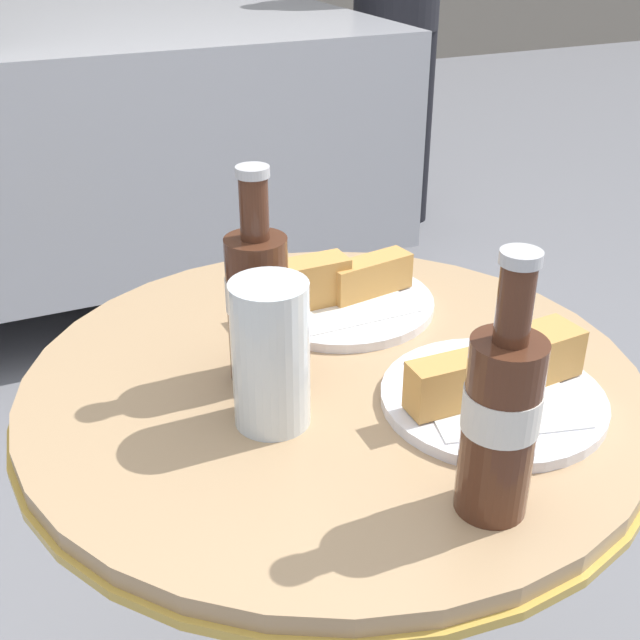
{
  "coord_description": "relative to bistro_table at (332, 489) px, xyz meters",
  "views": [
    {
      "loc": [
        -0.32,
        -0.68,
        1.24
      ],
      "look_at": [
        0.0,
        0.03,
        0.82
      ],
      "focal_mm": 45.0,
      "sensor_mm": 36.0,
      "label": 1
    }
  ],
  "objects": [
    {
      "name": "lunch_plate_far",
      "position": [
        0.07,
        0.14,
        0.18
      ],
      "size": [
        0.24,
        0.24,
        0.07
      ],
      "color": "white",
      "rests_on": "bistro_table"
    },
    {
      "name": "lunch_plate_near",
      "position": [
        0.13,
        -0.12,
        0.18
      ],
      "size": [
        0.23,
        0.23,
        0.07
      ],
      "color": "white",
      "rests_on": "bistro_table"
    },
    {
      "name": "bistro_table",
      "position": [
        0.0,
        0.0,
        0.0
      ],
      "size": [
        0.69,
        0.69,
        0.77
      ],
      "color": "gold",
      "rests_on": "ground_plane"
    },
    {
      "name": "cola_bottle_left",
      "position": [
        -0.07,
        0.03,
        0.26
      ],
      "size": [
        0.07,
        0.07,
        0.24
      ],
      "color": "#4C2819",
      "rests_on": "bistro_table"
    },
    {
      "name": "cola_bottle_right",
      "position": [
        0.03,
        -0.25,
        0.26
      ],
      "size": [
        0.06,
        0.06,
        0.24
      ],
      "color": "#4C2819",
      "rests_on": "bistro_table"
    },
    {
      "name": "drinking_glass",
      "position": [
        -0.09,
        -0.06,
        0.23
      ],
      "size": [
        0.08,
        0.08,
        0.15
      ],
      "color": "silver",
      "rests_on": "bistro_table"
    }
  ]
}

